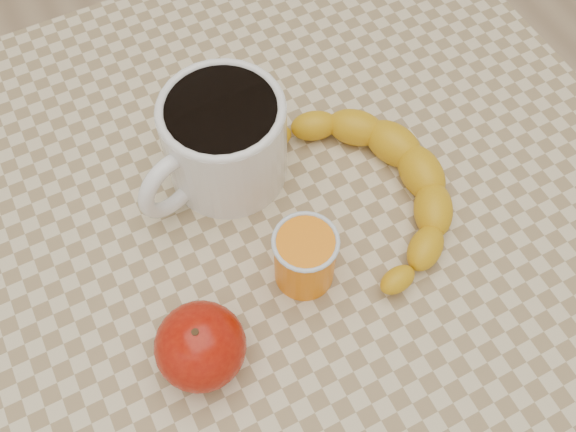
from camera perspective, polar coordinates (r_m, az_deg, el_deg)
name	(u,v)px	position (r m, az deg, el deg)	size (l,w,h in m)	color
ground	(288,400)	(1.37, 0.00, -16.04)	(3.00, 3.00, 0.00)	tan
table	(288,261)	(0.74, 0.00, -4.03)	(0.80, 0.80, 0.75)	beige
coffee_mug	(222,139)	(0.65, -5.89, 6.81)	(0.19, 0.16, 0.11)	white
orange_juice_glass	(305,257)	(0.60, 1.51, -3.69)	(0.06, 0.06, 0.07)	orange
apple	(200,346)	(0.58, -7.79, -11.40)	(0.09, 0.09, 0.08)	#890A04
banana	(369,187)	(0.67, 7.22, 2.59)	(0.20, 0.28, 0.04)	gold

